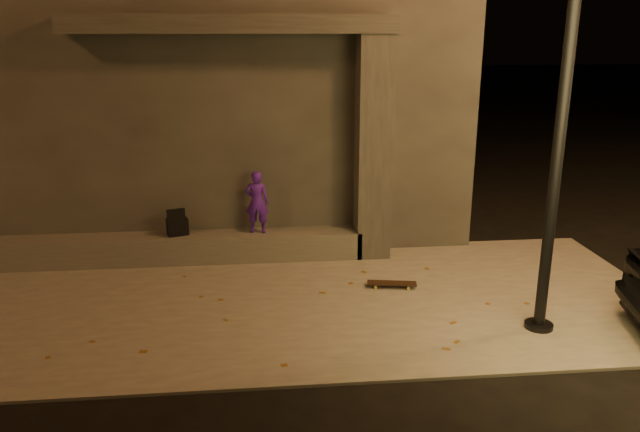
{
  "coord_description": "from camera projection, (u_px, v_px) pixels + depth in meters",
  "views": [
    {
      "loc": [
        -0.17,
        -6.07,
        3.71
      ],
      "look_at": [
        0.65,
        2.0,
        1.27
      ],
      "focal_mm": 35.0,
      "sensor_mm": 36.0,
      "label": 1
    }
  ],
  "objects": [
    {
      "name": "ground",
      "position": [
        280.0,
        380.0,
        6.87
      ],
      "size": [
        120.0,
        120.0,
        0.0
      ],
      "primitive_type": "plane",
      "color": "black",
      "rests_on": "ground"
    },
    {
      "name": "sidewalk",
      "position": [
        274.0,
        302.0,
        8.77
      ],
      "size": [
        11.0,
        4.4,
        0.04
      ],
      "primitive_type": "cube",
      "color": "#68645C",
      "rests_on": "ground"
    },
    {
      "name": "building",
      "position": [
        213.0,
        87.0,
        12.21
      ],
      "size": [
        9.0,
        5.1,
        5.22
      ],
      "color": "#363431",
      "rests_on": "ground"
    },
    {
      "name": "ledge",
      "position": [
        179.0,
        248.0,
        10.22
      ],
      "size": [
        6.0,
        0.55,
        0.45
      ],
      "primitive_type": "cube",
      "color": "#56534D",
      "rests_on": "sidewalk"
    },
    {
      "name": "column",
      "position": [
        373.0,
        149.0,
        10.08
      ],
      "size": [
        0.55,
        0.55,
        3.6
      ],
      "primitive_type": "cube",
      "color": "#363431",
      "rests_on": "sidewalk"
    },
    {
      "name": "canopy",
      "position": [
        232.0,
        24.0,
        9.35
      ],
      "size": [
        5.0,
        0.7,
        0.28
      ],
      "primitive_type": "cube",
      "color": "#363431",
      "rests_on": "column"
    },
    {
      "name": "skateboarder",
      "position": [
        257.0,
        202.0,
        10.13
      ],
      "size": [
        0.41,
        0.31,
        1.04
      ],
      "primitive_type": "imported",
      "rotation": [
        0.0,
        0.0,
        2.99
      ],
      "color": "#4819A8",
      "rests_on": "ledge"
    },
    {
      "name": "backpack",
      "position": [
        177.0,
        225.0,
        10.11
      ],
      "size": [
        0.38,
        0.3,
        0.46
      ],
      "rotation": [
        0.0,
        0.0,
        0.3
      ],
      "color": "black",
      "rests_on": "ledge"
    },
    {
      "name": "skateboard",
      "position": [
        392.0,
        284.0,
        9.19
      ],
      "size": [
        0.74,
        0.31,
        0.08
      ],
      "rotation": [
        0.0,
        0.0,
        -0.18
      ],
      "color": "black",
      "rests_on": "sidewalk"
    },
    {
      "name": "street_lamp_0",
      "position": [
        573.0,
        19.0,
        6.9
      ],
      "size": [
        0.36,
        0.36,
        6.67
      ],
      "color": "black",
      "rests_on": "ground"
    }
  ]
}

